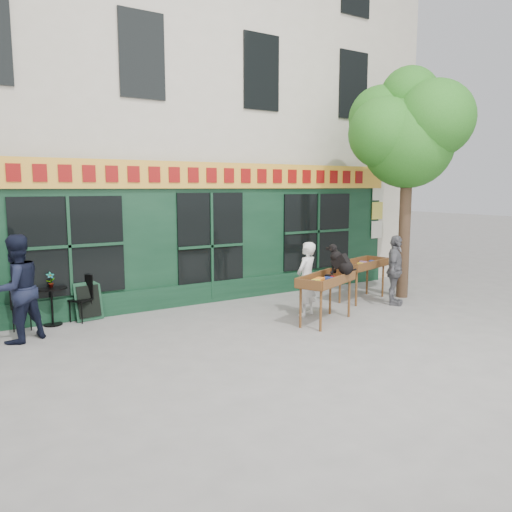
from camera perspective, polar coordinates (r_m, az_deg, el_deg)
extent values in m
plane|color=slate|center=(10.09, 1.01, -7.82)|extent=(80.00, 80.00, 0.00)
cube|color=beige|center=(15.26, -11.86, 16.28)|extent=(14.00, 7.00, 10.00)
cube|color=black|center=(11.87, -5.37, 2.38)|extent=(11.00, 0.16, 3.20)
cube|color=gold|center=(11.71, -5.19, 9.17)|extent=(11.00, 0.06, 0.60)
cube|color=maroon|center=(11.67, -5.10, 9.18)|extent=(9.60, 0.03, 0.34)
cube|color=black|center=(11.98, -5.07, -4.09)|extent=(11.00, 0.10, 0.50)
cube|color=black|center=(11.80, -5.14, 1.14)|extent=(1.70, 0.05, 2.50)
cube|color=black|center=(10.73, -20.56, 1.06)|extent=(2.20, 0.05, 2.00)
cube|color=black|center=(13.53, 7.04, 2.82)|extent=(2.20, 0.05, 2.00)
cube|color=silver|center=(15.00, 13.63, 2.96)|extent=(0.42, 0.02, 0.50)
cube|color=#E5D14C|center=(14.96, 13.70, 5.06)|extent=(0.42, 0.02, 0.50)
cube|color=silver|center=(14.95, 13.77, 7.17)|extent=(0.42, 0.02, 0.50)
cylinder|color=#382619|center=(12.82, 16.62, 3.39)|extent=(0.28, 0.28, 3.60)
sphere|color=#1B6016|center=(12.83, 16.98, 12.33)|extent=(2.20, 2.20, 2.20)
sphere|color=#1B6016|center=(13.58, 18.05, 13.30)|extent=(1.80, 1.80, 1.80)
sphere|color=#1B6016|center=(12.54, 14.46, 13.45)|extent=(1.70, 1.70, 1.70)
sphere|color=#1B6016|center=(12.65, 19.81, 14.56)|extent=(1.80, 1.80, 1.80)
sphere|color=#1B6016|center=(13.07, 14.15, 14.99)|extent=(1.60, 1.60, 1.60)
sphere|color=#1B6016|center=(13.10, 17.14, 17.08)|extent=(1.40, 1.40, 1.40)
cylinder|color=brown|center=(9.60, 7.41, -6.24)|extent=(0.05, 0.05, 0.80)
cylinder|color=brown|center=(10.74, 10.59, -4.79)|extent=(0.05, 0.05, 0.80)
cylinder|color=brown|center=(9.80, 5.11, -5.91)|extent=(0.05, 0.05, 0.80)
cylinder|color=brown|center=(10.92, 8.48, -4.53)|extent=(0.05, 0.05, 0.80)
cube|color=brown|center=(10.17, 8.02, -3.02)|extent=(1.61, 1.13, 0.05)
cube|color=brown|center=(10.03, 9.52, -2.74)|extent=(1.39, 0.63, 0.18)
cube|color=brown|center=(10.28, 6.59, -2.42)|extent=(1.39, 0.63, 0.18)
cube|color=brown|center=(10.16, 8.03, -2.69)|extent=(1.35, 0.88, 0.06)
imported|color=silver|center=(10.67, 5.77, -2.63)|extent=(0.68, 0.58, 1.58)
cylinder|color=brown|center=(11.74, 11.39, -3.72)|extent=(0.05, 0.05, 0.80)
cylinder|color=brown|center=(12.86, 14.30, -2.80)|extent=(0.05, 0.05, 0.80)
cylinder|color=brown|center=(11.96, 9.56, -3.46)|extent=(0.05, 0.05, 0.80)
cylinder|color=brown|center=(13.06, 12.58, -2.58)|extent=(0.05, 0.05, 0.80)
cube|color=brown|center=(12.33, 12.07, -1.20)|extent=(1.60, 0.98, 0.05)
cube|color=brown|center=(12.18, 13.27, -0.97)|extent=(1.45, 0.47, 0.18)
cube|color=brown|center=(12.46, 10.92, -0.71)|extent=(1.45, 0.47, 0.18)
cube|color=brown|center=(12.32, 12.08, -0.93)|extent=(1.36, 0.75, 0.06)
imported|color=#5B5B60|center=(12.03, 15.58, -1.57)|extent=(1.00, 0.89, 1.63)
cylinder|color=black|center=(10.82, -22.18, -7.23)|extent=(0.36, 0.36, 0.03)
cylinder|color=black|center=(10.73, -22.28, -5.37)|extent=(0.04, 0.04, 0.72)
cylinder|color=black|center=(10.66, -22.38, -3.43)|extent=(0.60, 0.60, 0.03)
cube|color=black|center=(10.64, -25.22, -5.26)|extent=(0.41, 0.41, 0.03)
cube|color=black|center=(10.60, -26.22, -3.99)|extent=(0.08, 0.36, 0.50)
cylinder|color=black|center=(10.54, -24.35, -6.61)|extent=(0.02, 0.02, 0.44)
cylinder|color=black|center=(10.83, -24.33, -6.23)|extent=(0.02, 0.02, 0.44)
cylinder|color=black|center=(10.55, -25.98, -6.69)|extent=(0.02, 0.02, 0.44)
cylinder|color=black|center=(10.84, -25.92, -6.31)|extent=(0.02, 0.02, 0.44)
cube|color=black|center=(10.82, -19.42, -4.74)|extent=(0.50, 0.50, 0.03)
cube|color=black|center=(10.89, -18.90, -3.29)|extent=(0.24, 0.31, 0.50)
cylinder|color=black|center=(10.86, -20.48, -6.00)|extent=(0.02, 0.02, 0.44)
cylinder|color=black|center=(10.66, -19.27, -6.19)|extent=(0.02, 0.02, 0.44)
cylinder|color=black|center=(11.07, -19.45, -5.68)|extent=(0.02, 0.02, 0.44)
cylinder|color=black|center=(10.88, -18.25, -5.86)|extent=(0.02, 0.02, 0.44)
imported|color=gray|center=(10.63, -22.43, -2.53)|extent=(0.17, 0.13, 0.31)
imported|color=black|center=(9.74, -25.69, -3.39)|extent=(1.16, 1.07, 1.92)
cube|color=black|center=(10.86, -18.60, -4.92)|extent=(0.58, 0.26, 0.79)
cube|color=black|center=(10.84, -18.57, -4.95)|extent=(0.48, 0.23, 0.65)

